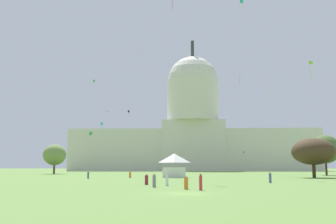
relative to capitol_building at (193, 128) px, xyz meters
name	(u,v)px	position (x,y,z in m)	size (l,w,h in m)	color
ground_plane	(184,194)	(-4.55, -173.25, -23.04)	(800.00, 800.00, 0.00)	olive
capitol_building	(193,128)	(0.00, 0.00, 0.00)	(132.59, 28.10, 72.30)	beige
event_tent	(174,165)	(-6.96, -120.23, -20.24)	(5.46, 6.23, 5.49)	white
tree_east_mid	(313,152)	(24.44, -121.52, -17.21)	(11.72, 11.72, 8.86)	#42301E
tree_west_near	(55,155)	(-48.21, -81.76, -16.71)	(10.53, 10.66, 9.82)	brown
tree_east_far	(325,149)	(35.46, -98.12, -15.67)	(10.56, 10.92, 11.43)	#42301E
person_denim_edge_east	(270,178)	(8.77, -149.11, -22.26)	(0.53, 0.53, 1.69)	#3D5684
person_maroon_near_tent	(146,180)	(-9.87, -155.88, -22.36)	(0.60, 0.60, 1.52)	maroon
person_orange_lawn_far_right	(186,184)	(-4.34, -166.47, -22.40)	(0.63, 0.63, 1.45)	orange
person_denim_back_left	(88,175)	(-24.47, -130.59, -22.29)	(0.42, 0.42, 1.63)	#3D5684
person_white_mid_left	(167,180)	(-6.86, -158.77, -22.30)	(0.53, 0.53, 1.63)	silver
person_orange_near_tree_west	(130,175)	(-16.66, -124.24, -22.36)	(0.58, 0.58, 1.53)	orange
person_red_near_tree_east	(201,183)	(-2.77, -168.43, -22.21)	(0.46, 0.46, 1.78)	red
person_grey_mid_center	(154,181)	(-8.27, -162.44, -22.26)	(0.59, 0.59, 1.72)	gray
kite_magenta_mid	(211,121)	(7.94, -27.90, 0.46)	(1.36, 1.47, 2.17)	#D1339E
kite_green_high	(94,81)	(-42.73, -51.97, 15.20)	(0.79, 0.75, 3.08)	green
kite_blue_low	(244,153)	(20.16, -45.27, -14.98)	(0.27, 0.91, 3.43)	blue
kite_white_mid	(270,93)	(28.02, -64.24, 7.20)	(0.94, 0.91, 3.14)	white
kite_orange_high	(140,50)	(-23.96, -47.08, 29.93)	(0.78, 1.13, 0.13)	orange
kite_black_mid	(129,111)	(-31.38, -27.81, 5.55)	(0.87, 0.94, 2.49)	black
kite_lime_mid	(311,65)	(22.59, -128.60, 0.93)	(0.84, 0.37, 4.16)	#8CD133
kite_turquoise_high	(242,2)	(9.63, -119.88, 19.47)	(0.86, 0.80, 3.44)	teal
kite_pink_mid	(107,112)	(-40.81, -32.95, 4.34)	(1.40, 1.17, 0.28)	pink
kite_yellow_high	(239,77)	(16.94, -60.03, 14.24)	(1.43, 1.47, 3.99)	yellow
kite_cyan_mid	(102,124)	(-36.26, -64.48, -4.42)	(0.89, 0.89, 4.37)	#33BCDB
kite_green_low	(91,134)	(-31.28, -101.68, -11.26)	(1.12, 0.80, 1.04)	green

